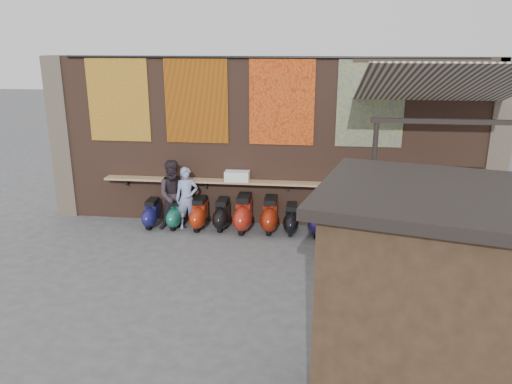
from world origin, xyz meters
The scene contains 32 objects.
ground centered at (0.00, 0.00, 0.00)m, with size 70.00×70.00×0.00m, color #474749.
brick_wall centered at (0.00, 2.70, 2.00)m, with size 10.00×0.40×4.00m, color brown.
pier_left centered at (-5.20, 2.70, 2.00)m, with size 0.50×0.50×4.00m, color #4C4238.
pier_right centered at (5.20, 2.70, 2.00)m, with size 0.50×0.50×4.00m, color #4C4238.
eating_counter centered at (0.00, 2.33, 1.10)m, with size 8.00×0.32×0.05m, color #9E7A51.
shelf_box centered at (-0.73, 2.30, 1.25)m, with size 0.58×0.31×0.24m, color white.
tapestry_redgold centered at (-3.60, 2.48, 3.00)m, with size 1.50×0.02×2.00m, color maroon.
tapestry_sun centered at (-1.70, 2.48, 3.00)m, with size 1.50×0.02×2.00m, color orange.
tapestry_orange centered at (0.30, 2.48, 3.00)m, with size 1.50×0.02×2.00m, color #D8581B.
tapestry_multi centered at (2.30, 2.48, 3.00)m, with size 1.50×0.02×2.00m, color navy.
hang_rail centered at (0.00, 2.47, 3.98)m, with size 0.06×0.06×9.50m, color black.
scooter_stool_0 centered at (-2.77, 1.97, 0.33)m, with size 0.32×0.70×0.67m, color navy, non-canonical shape.
scooter_stool_1 centered at (-2.19, 2.00, 0.34)m, with size 0.32×0.71×0.68m, color #196652, non-canonical shape.
scooter_stool_2 centered at (-1.60, 1.99, 0.37)m, with size 0.35×0.78×0.75m, color #B1280D, non-canonical shape.
scooter_stool_3 centered at (-1.06, 2.03, 0.36)m, with size 0.34×0.76×0.72m, color black, non-canonical shape.
scooter_stool_4 centered at (-0.53, 1.98, 0.43)m, with size 0.40×0.90×0.85m, color #AA2516, non-canonical shape.
scooter_stool_5 centered at (0.10, 2.01, 0.41)m, with size 0.39×0.86×0.81m, color maroon, non-canonical shape.
scooter_stool_6 centered at (0.60, 1.97, 0.34)m, with size 0.32×0.72×0.68m, color black, non-canonical shape.
scooter_stool_7 centered at (1.19, 1.97, 0.37)m, with size 0.35×0.78×0.74m, color #1C1348, non-canonical shape.
diner_left centered at (-1.90, 2.00, 0.75)m, with size 0.55×0.36×1.50m, color #8593C1.
diner_right centered at (-2.17, 1.92, 0.84)m, with size 0.82×0.64×1.68m, color #2A2126.
shopper_navy centered at (2.77, 0.43, 0.93)m, with size 1.09×0.45×1.85m, color #1A1734.
shopper_grey centered at (3.70, -1.04, 0.94)m, with size 1.21×0.70×1.88m, color slate.
shopper_tan centered at (2.69, 1.24, 0.87)m, with size 0.85×0.55×1.74m, color #7E5750.
market_stall centered at (2.60, -3.99, 1.38)m, with size 2.55×1.91×2.76m, color black.
stall_roof centered at (2.60, -3.99, 2.82)m, with size 2.85×2.20×0.12m, color black.
stall_sign centered at (2.84, -3.03, 2.00)m, with size 1.20×0.04×0.50m, color gold.
stall_shelf centered at (2.84, -3.03, 1.01)m, with size 2.11×0.10×0.06m, color #473321.
awning_canvas centered at (3.50, 0.90, 3.55)m, with size 3.20×3.40×0.03m, color beige.
awning_ledger centered at (3.50, 2.49, 3.95)m, with size 3.30×0.08×0.12m, color #33261C.
awning_header centered at (3.50, -0.60, 3.08)m, with size 3.00×0.08×0.08m, color black.
awning_post_left centered at (2.10, -0.60, 1.55)m, with size 0.09×0.09×3.10m, color black.
Camera 1 is at (1.10, -9.03, 4.35)m, focal length 35.00 mm.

